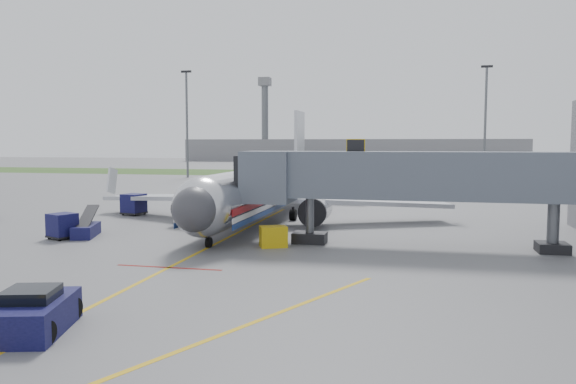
% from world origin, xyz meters
% --- Properties ---
extents(ground, '(400.00, 400.00, 0.00)m').
position_xyz_m(ground, '(0.00, 0.00, 0.00)').
color(ground, '#565659').
rests_on(ground, ground).
extents(grass_strip, '(300.00, 25.00, 0.01)m').
position_xyz_m(grass_strip, '(0.00, 90.00, 0.01)').
color(grass_strip, '#2D4C1E').
rests_on(grass_strip, ground).
extents(apron_markings, '(21.52, 50.00, 0.01)m').
position_xyz_m(apron_markings, '(0.00, -7.40, 0.00)').
color(apron_markings, gold).
rests_on(apron_markings, ground).
extents(airliner, '(32.10, 35.67, 10.25)m').
position_xyz_m(airliner, '(0.00, 15.25, 2.65)').
color(airliner, silver).
rests_on(airliner, ground).
extents(jet_bridge, '(25.30, 4.00, 6.90)m').
position_xyz_m(jet_bridge, '(12.86, 5.00, 4.47)').
color(jet_bridge, slate).
rests_on(jet_bridge, ground).
extents(light_mast_left, '(2.00, 0.44, 20.40)m').
position_xyz_m(light_mast_left, '(-30.00, 70.00, 10.78)').
color(light_mast_left, '#595B60').
rests_on(light_mast_left, ground).
extents(light_mast_right, '(2.00, 0.44, 20.40)m').
position_xyz_m(light_mast_right, '(25.00, 75.00, 10.78)').
color(light_mast_right, '#595B60').
rests_on(light_mast_right, ground).
extents(distant_terminal, '(120.00, 14.00, 8.00)m').
position_xyz_m(distant_terminal, '(-10.00, 170.00, 4.00)').
color(distant_terminal, slate).
rests_on(distant_terminal, ground).
extents(control_tower, '(4.00, 4.00, 30.00)m').
position_xyz_m(control_tower, '(-40.00, 165.00, 17.33)').
color(control_tower, '#595B60').
rests_on(control_tower, ground).
extents(pushback_tug, '(3.23, 4.26, 1.58)m').
position_xyz_m(pushback_tug, '(-0.30, -14.61, 0.66)').
color(pushback_tug, '#0B0C33').
rests_on(pushback_tug, ground).
extents(baggage_cart_a, '(1.93, 1.93, 1.92)m').
position_xyz_m(baggage_cart_a, '(-4.23, 11.35, 0.98)').
color(baggage_cart_a, '#0B0C33').
rests_on(baggage_cart_a, ground).
extents(baggage_cart_b, '(2.17, 2.17, 1.96)m').
position_xyz_m(baggage_cart_b, '(-12.55, 15.77, 1.00)').
color(baggage_cart_b, '#0B0C33').
rests_on(baggage_cart_b, ground).
extents(baggage_cart_c, '(2.16, 2.16, 1.78)m').
position_xyz_m(baggage_cart_c, '(-11.05, 2.78, 0.90)').
color(baggage_cart_c, '#0B0C33').
rests_on(baggage_cart_c, ground).
extents(belt_loader, '(2.40, 4.29, 2.03)m').
position_xyz_m(belt_loader, '(-10.01, 4.04, 0.50)').
color(belt_loader, '#0B0C33').
rests_on(belt_loader, ground).
extents(ground_power_cart, '(2.00, 1.72, 1.34)m').
position_xyz_m(ground_power_cart, '(4.00, 3.00, 0.66)').
color(ground_power_cart, '#C5A10B').
rests_on(ground_power_cart, ground).
extents(ramp_worker, '(0.69, 0.79, 1.82)m').
position_xyz_m(ramp_worker, '(-4.32, 9.09, 0.91)').
color(ramp_worker, '#97E31A').
rests_on(ramp_worker, ground).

